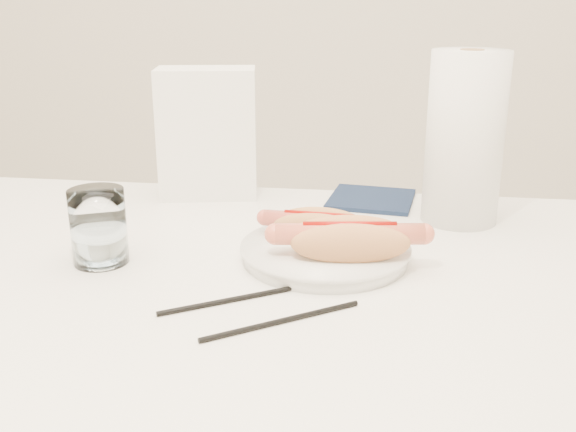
# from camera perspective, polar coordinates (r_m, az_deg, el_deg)

# --- Properties ---
(table) EXTENTS (1.20, 0.80, 0.75)m
(table) POSITION_cam_1_polar(r_m,az_deg,el_deg) (0.94, -4.22, -7.97)
(table) COLOR white
(table) RESTS_ON ground
(plate) EXTENTS (0.24, 0.24, 0.02)m
(plate) POSITION_cam_1_polar(r_m,az_deg,el_deg) (0.94, 3.19, -3.24)
(plate) COLOR white
(plate) RESTS_ON table
(hotdog_left) EXTENTS (0.16, 0.07, 0.04)m
(hotdog_left) POSITION_cam_1_polar(r_m,az_deg,el_deg) (0.96, 2.66, -0.85)
(hotdog_left) COLOR tan
(hotdog_left) RESTS_ON plate
(hotdog_right) EXTENTS (0.20, 0.10, 0.05)m
(hotdog_right) POSITION_cam_1_polar(r_m,az_deg,el_deg) (0.90, 5.26, -2.04)
(hotdog_right) COLOR tan
(hotdog_right) RESTS_ON plate
(water_glass) EXTENTS (0.08, 0.08, 0.11)m
(water_glass) POSITION_cam_1_polar(r_m,az_deg,el_deg) (0.95, -15.86, -0.87)
(water_glass) COLOR white
(water_glass) RESTS_ON table
(chopstick_near) EXTENTS (0.18, 0.12, 0.01)m
(chopstick_near) POSITION_cam_1_polar(r_m,az_deg,el_deg) (0.83, -4.15, -7.00)
(chopstick_near) COLOR black
(chopstick_near) RESTS_ON table
(chopstick_far) EXTENTS (0.17, 0.12, 0.01)m
(chopstick_far) POSITION_cam_1_polar(r_m,az_deg,el_deg) (0.77, -0.51, -8.93)
(chopstick_far) COLOR black
(chopstick_far) RESTS_ON table
(napkin_box) EXTENTS (0.19, 0.13, 0.23)m
(napkin_box) POSITION_cam_1_polar(r_m,az_deg,el_deg) (1.22, -6.87, 7.03)
(napkin_box) COLOR white
(napkin_box) RESTS_ON table
(navy_napkin) EXTENTS (0.16, 0.16, 0.01)m
(navy_napkin) POSITION_cam_1_polar(r_m,az_deg,el_deg) (1.21, 7.12, 1.44)
(navy_napkin) COLOR #111D37
(navy_napkin) RESTS_ON table
(paper_towel_roll) EXTENTS (0.16, 0.16, 0.27)m
(paper_towel_roll) POSITION_cam_1_polar(r_m,az_deg,el_deg) (1.11, 14.84, 6.42)
(paper_towel_roll) COLOR white
(paper_towel_roll) RESTS_ON table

